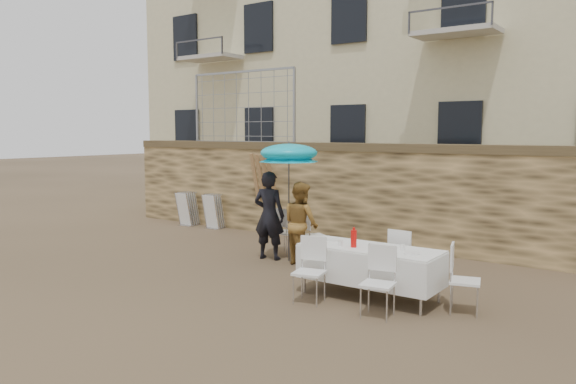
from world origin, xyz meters
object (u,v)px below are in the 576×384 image
Objects in this scene: chair_stack_left at (192,208)px; table_chair_front_right at (378,282)px; couple_chair_left at (286,231)px; woman_dress at (301,223)px; man_suit at (269,215)px; table_chair_side at (465,279)px; banquet_table at (370,250)px; table_chair_front_left at (309,271)px; chair_stack_right at (217,210)px; soda_bottle at (354,239)px; table_chair_back at (404,258)px; umbrella at (289,156)px; couple_chair_right at (314,234)px.

table_chair_front_right is at bearing -28.11° from chair_stack_left.
couple_chair_left is 1.00× the size of table_chair_front_right.
man_suit is at bearing 24.63° from woman_dress.
couple_chair_left is 1.00× the size of table_chair_side.
banquet_table is 0.99m from table_chair_front_left.
table_chair_side is (0.90, 0.85, 0.00)m from table_chair_front_right.
chair_stack_right is (-5.47, 3.99, -0.02)m from table_chair_front_left.
soda_bottle is 1.11m from table_chair_back.
table_chair_back is (2.60, -0.48, -1.55)m from umbrella.
chair_stack_left is (-4.57, 1.96, -1.57)m from umbrella.
table_chair_side is (4.20, -1.63, 0.00)m from couple_chair_left.
table_chair_back is at bearing 75.96° from banquet_table.
umbrella is at bearing 119.12° from table_chair_front_left.
man_suit is at bearing 152.85° from soda_bottle.
table_chair_front_left is at bearing 154.29° from couple_chair_right.
chair_stack_left is (-6.97, 3.24, -0.27)m from banquet_table.
chair_stack_right is at bearing 140.02° from table_chair_front_right.
man_suit is 1.81× the size of table_chair_side.
table_chair_front_left is 2.17m from table_chair_side.
man_suit reaches higher than chair_stack_right.
chair_stack_left is (-4.92, 2.06, -0.32)m from woman_dress.
couple_chair_left and table_chair_side have the same top height.
table_chair_front_left is 1.00× the size of table_chair_front_right.
man_suit reaches higher than banquet_table.
soda_bottle is (2.20, -1.43, -1.12)m from umbrella.
table_chair_back is 7.57m from chair_stack_left.
chair_stack_right is (-3.27, 2.06, -0.41)m from man_suit.
table_chair_side is (3.45, -1.08, -0.30)m from woman_dress.
table_chair_back is (-0.30, 1.55, 0.00)m from table_chair_front_right.
chair_stack_left is (-4.17, 2.06, -0.41)m from man_suit.
table_chair_front_right is (2.55, -1.93, -0.30)m from woman_dress.
table_chair_back is at bearing 168.33° from couple_chair_left.
man_suit is 0.67m from couple_chair_left.
table_chair_back is at bearing -18.80° from chair_stack_left.
soda_bottle reaches higher than banquet_table.
table_chair_front_right is 1.04× the size of chair_stack_left.
chair_stack_right is at bearing 0.00° from chair_stack_left.
chair_stack_left is at bearing 143.18° from table_chair_front_right.
couple_chair_left is at bearing 53.20° from table_chair_side.
chair_stack_left is at bearing -38.23° from man_suit.
table_chair_front_left is (-0.40, -0.60, -0.43)m from soda_bottle.
man_suit is 0.75m from woman_dress.
soda_bottle reaches higher than table_chair_side.
table_chair_side is (3.50, -1.63, 0.00)m from couple_chair_right.
table_chair_front_left is 1.74m from table_chair_back.
couple_chair_left and table_chair_front_left have the same top height.
soda_bottle is at bearing 149.67° from couple_chair_left.
couple_chair_left is 4.44m from chair_stack_left.
couple_chair_left is at bearing -14.14° from table_chair_back.
table_chair_front_right is 7.69m from chair_stack_right.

